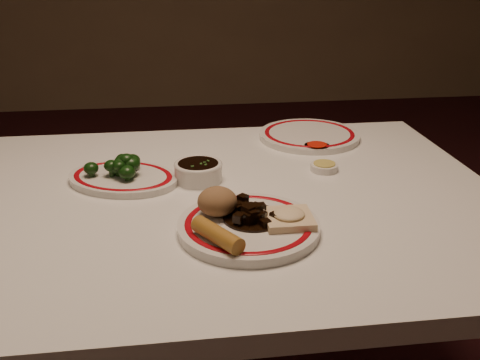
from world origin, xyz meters
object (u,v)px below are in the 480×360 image
at_px(dining_table, 216,233).
at_px(fried_wonton, 289,217).
at_px(rice_mound, 217,201).
at_px(spring_roll, 217,235).
at_px(main_plate, 249,226).
at_px(broccoli_pile, 122,165).
at_px(broccoli_plate, 123,178).
at_px(stirfry_heap, 252,214).
at_px(soy_bowl, 198,172).

height_order(dining_table, fried_wonton, fried_wonton).
relative_size(rice_mound, fried_wonton, 0.85).
bearing_deg(spring_roll, main_plate, 13.29).
bearing_deg(broccoli_pile, broccoli_plate, -81.30).
relative_size(dining_table, broccoli_pile, 9.77).
relative_size(stirfry_heap, soy_bowl, 1.06).
bearing_deg(rice_mound, main_plate, -37.14).
relative_size(rice_mound, broccoli_pile, 0.60).
height_order(fried_wonton, soy_bowl, same).
bearing_deg(soy_bowl, spring_roll, -87.41).
xyz_separation_m(dining_table, broccoli_plate, (-0.19, 0.09, 0.10)).
xyz_separation_m(spring_roll, fried_wonton, (0.13, 0.06, -0.00)).
distance_m(main_plate, broccoli_plate, 0.35).
bearing_deg(stirfry_heap, spring_roll, -132.34).
height_order(spring_roll, broccoli_plate, spring_roll).
relative_size(stirfry_heap, broccoli_plate, 0.37).
height_order(dining_table, soy_bowl, soy_bowl).
distance_m(dining_table, soy_bowl, 0.14).
distance_m(fried_wonton, broccoli_pile, 0.41).
height_order(stirfry_heap, broccoli_plate, stirfry_heap).
distance_m(fried_wonton, broccoli_plate, 0.41).
distance_m(dining_table, broccoli_pile, 0.25).
xyz_separation_m(rice_mound, fried_wonton, (0.12, -0.05, -0.02)).
relative_size(main_plate, broccoli_pile, 2.69).
height_order(dining_table, broccoli_pile, broccoli_pile).
relative_size(spring_roll, soy_bowl, 1.05).
height_order(stirfry_heap, soy_bowl, stirfry_heap).
relative_size(dining_table, main_plate, 3.64).
distance_m(dining_table, rice_mound, 0.19).
bearing_deg(main_plate, broccoli_pile, 132.60).
bearing_deg(soy_bowl, stirfry_heap, -70.49).
xyz_separation_m(dining_table, spring_roll, (-0.02, -0.23, 0.12)).
height_order(broccoli_plate, broccoli_pile, broccoli_pile).
relative_size(rice_mound, spring_roll, 0.67).
xyz_separation_m(broccoli_plate, broccoli_pile, (-0.00, 0.00, 0.03)).
distance_m(spring_roll, soy_bowl, 0.31).
bearing_deg(main_plate, broccoli_plate, 132.82).
xyz_separation_m(spring_roll, broccoli_pile, (-0.18, 0.33, 0.01)).
xyz_separation_m(rice_mound, spring_roll, (-0.01, -0.10, -0.01)).
distance_m(dining_table, main_plate, 0.20).
bearing_deg(soy_bowl, rice_mound, -83.45).
xyz_separation_m(rice_mound, broccoli_pile, (-0.19, 0.22, -0.01)).
xyz_separation_m(rice_mound, stirfry_heap, (0.06, -0.03, -0.02)).
bearing_deg(main_plate, soy_bowl, 107.21).
xyz_separation_m(main_plate, broccoli_plate, (-0.24, 0.26, -0.00)).
distance_m(rice_mound, spring_roll, 0.11).
bearing_deg(fried_wonton, soy_bowl, 120.20).
distance_m(dining_table, spring_roll, 0.26).
height_order(rice_mound, stirfry_heap, rice_mound).
height_order(fried_wonton, stirfry_heap, stirfry_heap).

